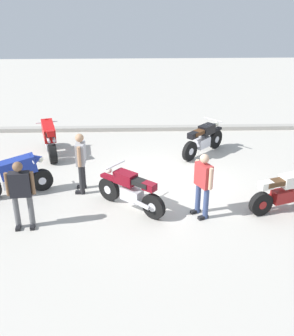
# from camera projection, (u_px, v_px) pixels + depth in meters

# --- Properties ---
(ground_plane) EXTENTS (40.00, 40.00, 0.00)m
(ground_plane) POSITION_uv_depth(u_px,v_px,m) (166.00, 185.00, 11.54)
(ground_plane) COLOR #B7B2A8
(curb_edge) EXTENTS (14.00, 0.30, 0.15)m
(curb_edge) POSITION_uv_depth(u_px,v_px,m) (157.00, 128.00, 15.68)
(curb_edge) COLOR #9C978F
(curb_edge) RESTS_ON ground
(motorcycle_red_sportbike) EXTENTS (0.87, 1.92, 1.14)m
(motorcycle_red_sportbike) POSITION_uv_depth(u_px,v_px,m) (49.00, 138.00, 13.29)
(motorcycle_red_sportbike) COLOR black
(motorcycle_red_sportbike) RESTS_ON ground
(motorcycle_cream_vintage) EXTENTS (1.89, 0.89, 1.07)m
(motorcycle_cream_vintage) POSITION_uv_depth(u_px,v_px,m) (284.00, 192.00, 10.13)
(motorcycle_cream_vintage) COLOR black
(motorcycle_cream_vintage) RESTS_ON ground
(motorcycle_maroon_cruiser) EXTENTS (1.68, 1.43, 1.09)m
(motorcycle_maroon_cruiser) POSITION_uv_depth(u_px,v_px,m) (131.00, 191.00, 10.14)
(motorcycle_maroon_cruiser) COLOR black
(motorcycle_maroon_cruiser) RESTS_ON ground
(motorcycle_blue_sportbike) EXTENTS (1.88, 0.97, 1.14)m
(motorcycle_blue_sportbike) POSITION_uv_depth(u_px,v_px,m) (15.00, 174.00, 10.81)
(motorcycle_blue_sportbike) COLOR black
(motorcycle_blue_sportbike) RESTS_ON ground
(motorcycle_black_cruiser) EXTENTS (1.54, 1.58, 1.09)m
(motorcycle_black_cruiser) POSITION_uv_depth(u_px,v_px,m) (203.00, 139.00, 13.36)
(motorcycle_black_cruiser) COLOR black
(motorcycle_black_cruiser) RESTS_ON ground
(person_in_red_shirt) EXTENTS (0.47, 0.60, 1.63)m
(person_in_red_shirt) POSITION_uv_depth(u_px,v_px,m) (203.00, 182.00, 9.70)
(person_in_red_shirt) COLOR #384772
(person_in_red_shirt) RESTS_ON ground
(person_in_black_shirt) EXTENTS (0.65, 0.33, 1.66)m
(person_in_black_shirt) POSITION_uv_depth(u_px,v_px,m) (21.00, 191.00, 9.21)
(person_in_black_shirt) COLOR #59595B
(person_in_black_shirt) RESTS_ON ground
(person_in_gray_shirt) EXTENTS (0.31, 0.64, 1.66)m
(person_in_gray_shirt) POSITION_uv_depth(u_px,v_px,m) (81.00, 159.00, 10.84)
(person_in_gray_shirt) COLOR #262628
(person_in_gray_shirt) RESTS_ON ground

